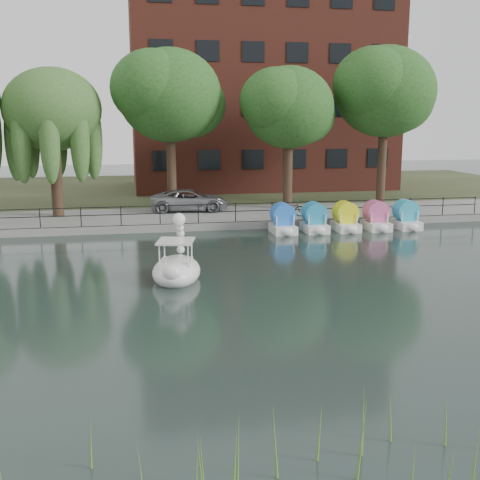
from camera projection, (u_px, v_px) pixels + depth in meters
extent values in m
plane|color=#314240|center=(248.00, 305.00, 19.06)|extent=(120.00, 120.00, 0.00)
cube|color=gray|center=(193.00, 218.00, 34.43)|extent=(40.00, 6.00, 0.40)
cube|color=gray|center=(199.00, 227.00, 31.59)|extent=(40.00, 0.25, 0.40)
cube|color=#47512D|center=(174.00, 190.00, 47.91)|extent=(60.00, 22.00, 0.36)
cylinder|color=black|center=(198.00, 205.00, 31.55)|extent=(32.00, 0.04, 0.04)
cylinder|color=black|center=(198.00, 212.00, 31.63)|extent=(32.00, 0.04, 0.04)
cylinder|color=black|center=(198.00, 213.00, 31.64)|extent=(0.05, 0.05, 1.00)
cube|color=#4C1E16|center=(260.00, 72.00, 47.34)|extent=(20.00, 10.00, 18.00)
cylinder|color=#473323|center=(57.00, 182.00, 33.61)|extent=(0.60, 0.60, 3.80)
ellipsoid|color=#537937|center=(52.00, 109.00, 32.81)|extent=(5.32, 5.32, 4.52)
cylinder|color=#473323|center=(172.00, 172.00, 35.68)|extent=(0.60, 0.60, 4.50)
ellipsoid|color=#3A712B|center=(170.00, 95.00, 34.79)|extent=(6.00, 6.00, 5.10)
cylinder|color=#473323|center=(288.00, 175.00, 36.51)|extent=(0.60, 0.60, 4.05)
ellipsoid|color=#3A712B|center=(289.00, 107.00, 35.71)|extent=(5.40, 5.40, 4.59)
cylinder|color=#473323|center=(382.00, 166.00, 38.59)|extent=(0.60, 0.60, 4.72)
ellipsoid|color=#3A712B|center=(385.00, 92.00, 37.65)|extent=(6.30, 6.30, 5.36)
imported|color=gray|center=(190.00, 199.00, 35.53)|extent=(2.85, 5.48, 1.48)
imported|color=gray|center=(290.00, 207.00, 33.72)|extent=(1.11, 1.82, 1.00)
ellipsoid|color=white|center=(176.00, 272.00, 22.03)|extent=(2.30, 3.07, 0.61)
cube|color=white|center=(176.00, 264.00, 21.87)|extent=(1.37, 1.44, 0.31)
cube|color=white|center=(176.00, 241.00, 21.75)|extent=(1.55, 1.63, 0.06)
ellipsoid|color=white|center=(172.00, 273.00, 20.83)|extent=(0.74, 0.63, 0.57)
sphere|color=white|center=(179.00, 219.00, 22.57)|extent=(0.49, 0.49, 0.49)
cone|color=black|center=(180.00, 219.00, 22.90)|extent=(0.26, 0.30, 0.20)
cylinder|color=yellow|center=(180.00, 219.00, 22.76)|extent=(0.28, 0.16, 0.27)
cube|color=white|center=(283.00, 229.00, 30.93)|extent=(1.15, 1.70, 0.44)
cylinder|color=blue|center=(283.00, 215.00, 30.88)|extent=(0.90, 1.20, 0.90)
cube|color=white|center=(315.00, 228.00, 31.24)|extent=(1.15, 1.70, 0.44)
cylinder|color=#258DBB|center=(314.00, 214.00, 31.19)|extent=(0.90, 1.20, 0.90)
cube|color=white|center=(346.00, 227.00, 31.55)|extent=(1.15, 1.70, 0.44)
cylinder|color=yellow|center=(346.00, 213.00, 31.50)|extent=(0.90, 1.20, 0.90)
cube|color=white|center=(376.00, 226.00, 31.86)|extent=(1.15, 1.70, 0.44)
cylinder|color=#D65792|center=(376.00, 212.00, 31.81)|extent=(0.90, 1.20, 0.90)
cube|color=white|center=(406.00, 225.00, 32.17)|extent=(1.15, 1.70, 0.44)
cylinder|color=#32A9CD|center=(406.00, 211.00, 32.12)|extent=(0.90, 1.20, 0.90)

